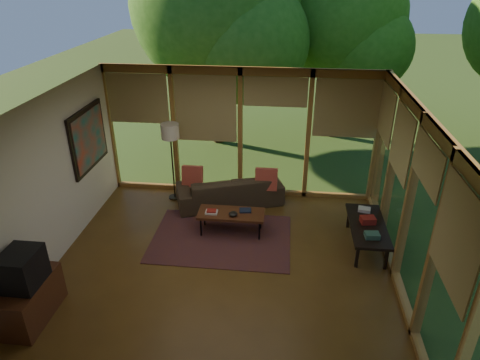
# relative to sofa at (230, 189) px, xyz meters

# --- Properties ---
(floor) EXTENTS (5.50, 5.50, 0.00)m
(floor) POSITION_rel_sofa_xyz_m (0.17, -2.00, -0.31)
(floor) COLOR brown
(floor) RESTS_ON ground
(ceiling) EXTENTS (5.50, 5.50, 0.00)m
(ceiling) POSITION_rel_sofa_xyz_m (0.17, -2.00, 2.39)
(ceiling) COLOR silver
(ceiling) RESTS_ON ground
(wall_left) EXTENTS (0.04, 5.00, 2.70)m
(wall_left) POSITION_rel_sofa_xyz_m (-2.58, -2.00, 1.04)
(wall_left) COLOR silver
(wall_left) RESTS_ON ground
(wall_front) EXTENTS (5.50, 0.04, 2.70)m
(wall_front) POSITION_rel_sofa_xyz_m (0.17, -4.50, 1.04)
(wall_front) COLOR silver
(wall_front) RESTS_ON ground
(window_wall_back) EXTENTS (5.50, 0.12, 2.70)m
(window_wall_back) POSITION_rel_sofa_xyz_m (0.17, 0.50, 1.04)
(window_wall_back) COLOR olive
(window_wall_back) RESTS_ON ground
(window_wall_right) EXTENTS (0.12, 5.00, 2.70)m
(window_wall_right) POSITION_rel_sofa_xyz_m (2.92, -2.00, 1.04)
(window_wall_right) COLOR olive
(window_wall_right) RESTS_ON ground
(tree_nw) EXTENTS (4.22, 4.22, 5.66)m
(tree_nw) POSITION_rel_sofa_xyz_m (-0.77, 3.48, 3.23)
(tree_nw) COLOR #3B2815
(tree_nw) RESTS_ON ground
(tree_ne) EXTENTS (3.25, 3.25, 4.87)m
(tree_ne) POSITION_rel_sofa_xyz_m (2.41, 4.34, 2.92)
(tree_ne) COLOR #3B2815
(tree_ne) RESTS_ON ground
(rug) EXTENTS (2.48, 1.75, 0.01)m
(rug) POSITION_rel_sofa_xyz_m (0.03, -1.31, -0.30)
(rug) COLOR #873713
(rug) RESTS_ON floor
(sofa) EXTENTS (2.28, 1.50, 0.62)m
(sofa) POSITION_rel_sofa_xyz_m (0.00, 0.00, 0.00)
(sofa) COLOR #3D2F1E
(sofa) RESTS_ON floor
(pillow_left) EXTENTS (0.42, 0.22, 0.44)m
(pillow_left) POSITION_rel_sofa_xyz_m (-0.75, -0.05, 0.28)
(pillow_left) COLOR maroon
(pillow_left) RESTS_ON sofa
(pillow_right) EXTENTS (0.44, 0.24, 0.46)m
(pillow_right) POSITION_rel_sofa_xyz_m (0.75, -0.05, 0.29)
(pillow_right) COLOR maroon
(pillow_right) RESTS_ON sofa
(ct_book_lower) EXTENTS (0.22, 0.17, 0.03)m
(ct_book_lower) POSITION_rel_sofa_xyz_m (-0.17, -1.15, 0.13)
(ct_book_lower) COLOR beige
(ct_book_lower) RESTS_ON coffee_table
(ct_book_upper) EXTENTS (0.18, 0.14, 0.03)m
(ct_book_upper) POSITION_rel_sofa_xyz_m (-0.17, -1.15, 0.16)
(ct_book_upper) COLOR maroon
(ct_book_upper) RESTS_ON coffee_table
(ct_book_side) EXTENTS (0.23, 0.18, 0.03)m
(ct_book_side) POSITION_rel_sofa_xyz_m (0.43, -1.02, 0.13)
(ct_book_side) COLOR black
(ct_book_side) RESTS_ON coffee_table
(ct_bowl) EXTENTS (0.16, 0.16, 0.07)m
(ct_bowl) POSITION_rel_sofa_xyz_m (0.23, -1.20, 0.15)
(ct_bowl) COLOR black
(ct_bowl) RESTS_ON coffee_table
(media_cabinet) EXTENTS (0.50, 1.00, 0.60)m
(media_cabinet) POSITION_rel_sofa_xyz_m (-2.30, -3.52, -0.01)
(media_cabinet) COLOR #522916
(media_cabinet) RESTS_ON floor
(television) EXTENTS (0.45, 0.55, 0.50)m
(television) POSITION_rel_sofa_xyz_m (-2.28, -3.52, 0.54)
(television) COLOR black
(television) RESTS_ON media_cabinet
(console_book_a) EXTENTS (0.25, 0.19, 0.08)m
(console_book_a) POSITION_rel_sofa_xyz_m (2.57, -1.67, 0.19)
(console_book_a) COLOR #335A4B
(console_book_a) RESTS_ON side_console
(console_book_b) EXTENTS (0.27, 0.22, 0.11)m
(console_book_b) POSITION_rel_sofa_xyz_m (2.57, -1.22, 0.20)
(console_book_b) COLOR maroon
(console_book_b) RESTS_ON side_console
(console_book_c) EXTENTS (0.24, 0.20, 0.06)m
(console_book_c) POSITION_rel_sofa_xyz_m (2.57, -0.82, 0.17)
(console_book_c) COLOR beige
(console_book_c) RESTS_ON side_console
(floor_lamp) EXTENTS (0.36, 0.36, 1.65)m
(floor_lamp) POSITION_rel_sofa_xyz_m (-1.18, 0.08, 1.10)
(floor_lamp) COLOR black
(floor_lamp) RESTS_ON floor
(coffee_table) EXTENTS (1.20, 0.50, 0.43)m
(coffee_table) POSITION_rel_sofa_xyz_m (0.18, -1.10, 0.08)
(coffee_table) COLOR #522916
(coffee_table) RESTS_ON floor
(side_console) EXTENTS (0.60, 1.40, 0.46)m
(side_console) POSITION_rel_sofa_xyz_m (2.57, -1.27, 0.10)
(side_console) COLOR black
(side_console) RESTS_ON floor
(wall_painting) EXTENTS (0.06, 1.35, 1.15)m
(wall_painting) POSITION_rel_sofa_xyz_m (-2.55, -0.60, 1.24)
(wall_painting) COLOR black
(wall_painting) RESTS_ON wall_left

